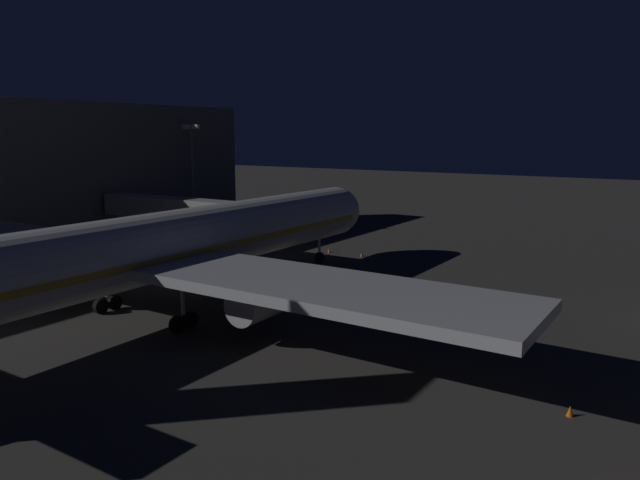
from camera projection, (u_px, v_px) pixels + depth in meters
ground_plane at (261, 282)px, 56.77m from camera, size 320.00×320.00×0.00m
airliner_at_gate at (155, 250)px, 45.35m from camera, size 57.02×58.18×17.15m
jet_bridge at (195, 211)px, 66.92m from camera, size 24.82×3.40×6.88m
apron_floodlight_mast at (192, 170)px, 82.94m from camera, size 2.90×0.50×15.05m
traffic_cone_nose_port at (362, 254)px, 68.45m from camera, size 0.36×0.36×0.55m
traffic_cone_nose_starboard at (329, 250)px, 70.81m from camera, size 0.36×0.36×0.55m
traffic_cone_wingtip_svc_side at (570, 411)px, 29.83m from camera, size 0.36×0.36×0.55m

